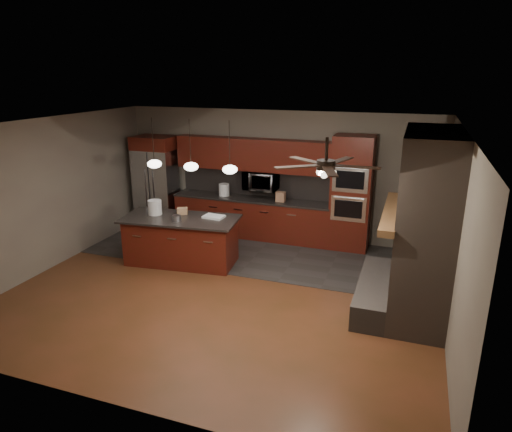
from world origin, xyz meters
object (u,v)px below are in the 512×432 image
at_px(cardboard_box, 182,211).
at_px(counter_bucket, 224,190).
at_px(counter_box, 281,197).
at_px(kitchen_island, 181,240).
at_px(oven_tower, 351,194).
at_px(paint_can, 177,218).
at_px(white_bucket, 155,207).
at_px(microwave, 261,181).
at_px(refrigerator, 157,183).
at_px(paint_tray, 214,217).

bearing_deg(cardboard_box, counter_bucket, 60.49).
bearing_deg(counter_box, kitchen_island, -126.13).
distance_m(counter_bucket, counter_box, 1.35).
bearing_deg(oven_tower, cardboard_box, -151.82).
height_order(paint_can, cardboard_box, cardboard_box).
bearing_deg(white_bucket, kitchen_island, -3.35).
xyz_separation_m(kitchen_island, paint_can, (0.03, -0.18, 0.51)).
height_order(microwave, counter_bucket, microwave).
bearing_deg(refrigerator, counter_box, 0.59).
distance_m(refrigerator, white_bucket, 2.01).
bearing_deg(paint_tray, paint_can, -139.97).
bearing_deg(paint_can, microwave, 65.69).
distance_m(kitchen_island, paint_tray, 0.80).
xyz_separation_m(paint_can, cardboard_box, (-0.10, 0.42, 0.01)).
xyz_separation_m(counter_bucket, counter_box, (1.35, -0.05, -0.03)).
xyz_separation_m(refrigerator, paint_can, (1.59, -1.97, -0.11)).
height_order(kitchen_island, paint_tray, paint_tray).
bearing_deg(white_bucket, oven_tower, 27.43).
xyz_separation_m(microwave, cardboard_box, (-1.05, -1.68, -0.32)).
xyz_separation_m(microwave, counter_bucket, (-0.86, -0.05, -0.27)).
relative_size(paint_tray, counter_bucket, 1.44).
height_order(microwave, cardboard_box, microwave).
height_order(kitchen_island, white_bucket, white_bucket).
xyz_separation_m(refrigerator, counter_bucket, (1.67, 0.08, -0.05)).
relative_size(refrigerator, cardboard_box, 11.23).
distance_m(microwave, kitchen_island, 2.31).
distance_m(microwave, paint_can, 2.32).
bearing_deg(paint_tray, oven_tower, 39.37).
bearing_deg(white_bucket, paint_tray, 9.30).
xyz_separation_m(kitchen_island, paint_tray, (0.60, 0.22, 0.47)).
bearing_deg(white_bucket, cardboard_box, 22.50).
xyz_separation_m(oven_tower, paint_tray, (-2.35, -1.63, -0.25)).
height_order(microwave, white_bucket, microwave).
bearing_deg(oven_tower, white_bucket, -152.57).
relative_size(counter_bucket, counter_box, 1.27).
relative_size(microwave, counter_bucket, 2.74).
height_order(kitchen_island, paint_can, paint_can).
height_order(paint_tray, counter_box, counter_box).
distance_m(oven_tower, paint_can, 3.57).
relative_size(cardboard_box, counter_box, 0.92).
height_order(refrigerator, counter_box, refrigerator).
height_order(microwave, paint_tray, microwave).
xyz_separation_m(oven_tower, microwave, (-1.98, 0.06, 0.11)).
bearing_deg(oven_tower, microwave, 178.34).
height_order(kitchen_island, counter_bucket, counter_bucket).
xyz_separation_m(microwave, paint_tray, (-0.38, -1.69, -0.36)).
relative_size(paint_can, paint_tray, 0.42).
relative_size(paint_can, counter_box, 0.77).
height_order(refrigerator, paint_can, refrigerator).
relative_size(oven_tower, kitchen_island, 1.03).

